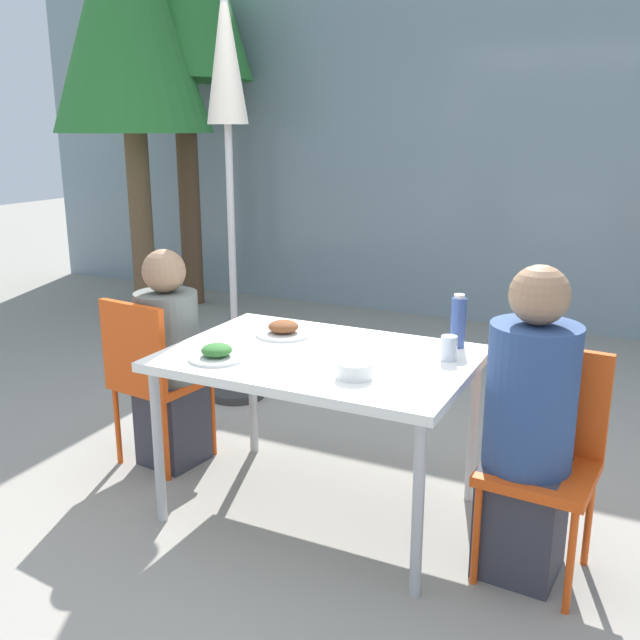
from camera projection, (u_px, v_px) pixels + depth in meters
The scene contains 14 objects.
ground_plane at pixel (320, 509), 3.23m from camera, with size 24.00×24.00×0.00m, color gray.
building_facade at pixel (510, 148), 5.96m from camera, with size 10.00×0.20×3.00m.
dining_table at pixel (320, 367), 3.05m from camera, with size 1.28×0.90×0.74m.
chair_left at pixel (151, 370), 3.53m from camera, with size 0.44×0.44×0.87m.
person_left at pixel (169, 364), 3.56m from camera, with size 0.31×0.31×1.11m.
chair_right at pixel (545, 445), 2.70m from camera, with size 0.43×0.43×0.87m.
person_right at pixel (528, 433), 2.64m from camera, with size 0.33×0.33×1.21m.
closed_umbrella at pixel (227, 107), 4.12m from camera, with size 0.36×0.36×2.49m.
plate_0 at pixel (217, 354), 2.96m from camera, with size 0.23×0.23×0.07m.
plate_1 at pixel (283, 330), 3.30m from camera, with size 0.26×0.26×0.07m.
bottle at pixel (458, 322), 3.10m from camera, with size 0.07×0.07×0.24m.
drinking_cup at pixel (449, 348), 2.94m from camera, with size 0.07×0.07×0.10m.
salad_bowl at pixel (355, 370), 2.74m from camera, with size 0.14×0.14×0.06m.
tree_behind_right at pixel (127, 7), 5.84m from camera, with size 1.33×1.33×3.68m.
Camera 1 is at (1.28, -2.59, 1.68)m, focal length 40.00 mm.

